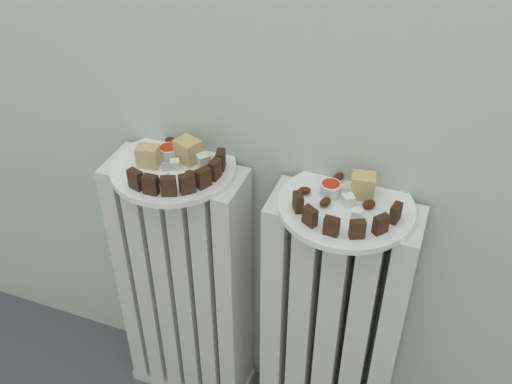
{
  "coord_description": "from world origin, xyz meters",
  "views": [
    {
      "loc": [
        0.32,
        -0.58,
        1.36
      ],
      "look_at": [
        0.0,
        0.28,
        0.67
      ],
      "focal_mm": 41.76,
      "sensor_mm": 36.0,
      "label": 1
    }
  ],
  "objects_px": {
    "radiator_left": "(186,290)",
    "fork": "(168,176)",
    "radiator_right": "(332,331)",
    "jam_bowl_right": "(331,188)",
    "plate_right": "(346,206)",
    "jam_bowl_left": "(169,151)",
    "plate_left": "(173,168)"
  },
  "relations": [
    {
      "from": "plate_left",
      "to": "plate_right",
      "type": "height_order",
      "value": "same"
    },
    {
      "from": "plate_right",
      "to": "fork",
      "type": "relative_size",
      "value": 2.65
    },
    {
      "from": "plate_left",
      "to": "fork",
      "type": "xyz_separation_m",
      "value": [
        0.01,
        -0.04,
        0.01
      ]
    },
    {
      "from": "plate_right",
      "to": "jam_bowl_left",
      "type": "distance_m",
      "value": 0.37
    },
    {
      "from": "radiator_left",
      "to": "plate_left",
      "type": "distance_m",
      "value": 0.35
    },
    {
      "from": "jam_bowl_left",
      "to": "fork",
      "type": "relative_size",
      "value": 0.43
    },
    {
      "from": "radiator_right",
      "to": "fork",
      "type": "distance_m",
      "value": 0.5
    },
    {
      "from": "radiator_left",
      "to": "plate_right",
      "type": "bearing_deg",
      "value": 0.0
    },
    {
      "from": "plate_right",
      "to": "plate_left",
      "type": "bearing_deg",
      "value": 180.0
    },
    {
      "from": "radiator_left",
      "to": "fork",
      "type": "xyz_separation_m",
      "value": [
        0.01,
        -0.04,
        0.36
      ]
    },
    {
      "from": "radiator_left",
      "to": "plate_left",
      "type": "height_order",
      "value": "plate_left"
    },
    {
      "from": "jam_bowl_left",
      "to": "fork",
      "type": "bearing_deg",
      "value": -65.5
    },
    {
      "from": "plate_left",
      "to": "jam_bowl_right",
      "type": "distance_m",
      "value": 0.32
    },
    {
      "from": "jam_bowl_left",
      "to": "plate_left",
      "type": "bearing_deg",
      "value": -49.35
    },
    {
      "from": "radiator_left",
      "to": "jam_bowl_right",
      "type": "distance_m",
      "value": 0.49
    },
    {
      "from": "jam_bowl_right",
      "to": "jam_bowl_left",
      "type": "bearing_deg",
      "value": 178.65
    },
    {
      "from": "radiator_left",
      "to": "plate_right",
      "type": "xyz_separation_m",
      "value": [
        0.35,
        0.0,
        0.35
      ]
    },
    {
      "from": "plate_left",
      "to": "radiator_left",
      "type": "bearing_deg",
      "value": 0.0
    },
    {
      "from": "plate_left",
      "to": "jam_bowl_right",
      "type": "relative_size",
      "value": 6.28
    },
    {
      "from": "radiator_left",
      "to": "radiator_right",
      "type": "distance_m",
      "value": 0.35
    },
    {
      "from": "radiator_left",
      "to": "plate_right",
      "type": "distance_m",
      "value": 0.5
    },
    {
      "from": "radiator_right",
      "to": "jam_bowl_right",
      "type": "bearing_deg",
      "value": 155.74
    },
    {
      "from": "radiator_right",
      "to": "plate_right",
      "type": "bearing_deg",
      "value": -116.57
    },
    {
      "from": "fork",
      "to": "jam_bowl_left",
      "type": "bearing_deg",
      "value": 114.5
    },
    {
      "from": "radiator_right",
      "to": "jam_bowl_left",
      "type": "xyz_separation_m",
      "value": [
        -0.37,
        0.02,
        0.37
      ]
    },
    {
      "from": "fork",
      "to": "plate_left",
      "type": "bearing_deg",
      "value": 101.87
    },
    {
      "from": "plate_left",
      "to": "jam_bowl_left",
      "type": "relative_size",
      "value": 6.13
    },
    {
      "from": "radiator_left",
      "to": "jam_bowl_left",
      "type": "height_order",
      "value": "jam_bowl_left"
    },
    {
      "from": "radiator_right",
      "to": "jam_bowl_right",
      "type": "distance_m",
      "value": 0.37
    },
    {
      "from": "radiator_left",
      "to": "jam_bowl_left",
      "type": "xyz_separation_m",
      "value": [
        -0.02,
        0.02,
        0.37
      ]
    },
    {
      "from": "radiator_left",
      "to": "plate_left",
      "type": "relative_size",
      "value": 2.7
    },
    {
      "from": "radiator_right",
      "to": "jam_bowl_right",
      "type": "relative_size",
      "value": 16.92
    }
  ]
}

